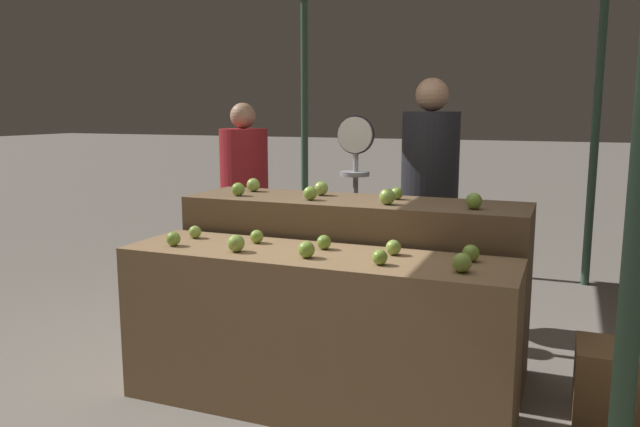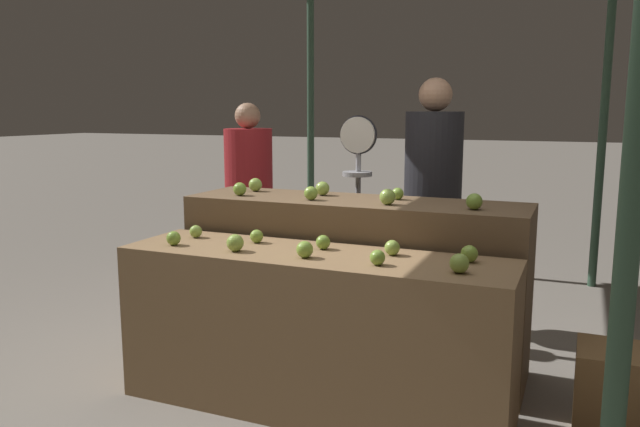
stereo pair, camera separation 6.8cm
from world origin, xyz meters
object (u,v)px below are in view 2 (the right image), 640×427
at_px(person_customer_left, 249,186).
at_px(person_vendor_at_scale, 433,186).
at_px(wooden_crate_side, 615,385).
at_px(produce_scale, 358,178).

bearing_deg(person_customer_left, person_vendor_at_scale, -163.25).
height_order(person_customer_left, wooden_crate_side, person_customer_left).
xyz_separation_m(person_customer_left, wooden_crate_side, (2.75, -1.25, -0.72)).
bearing_deg(person_vendor_at_scale, person_customer_left, -22.09).
relative_size(person_vendor_at_scale, person_customer_left, 1.10).
bearing_deg(person_vendor_at_scale, wooden_crate_side, 122.69).
xyz_separation_m(produce_scale, person_customer_left, (-1.14, 0.53, -0.17)).
relative_size(produce_scale, person_customer_left, 0.94).
bearing_deg(wooden_crate_side, produce_scale, 155.81).
height_order(produce_scale, wooden_crate_side, produce_scale).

